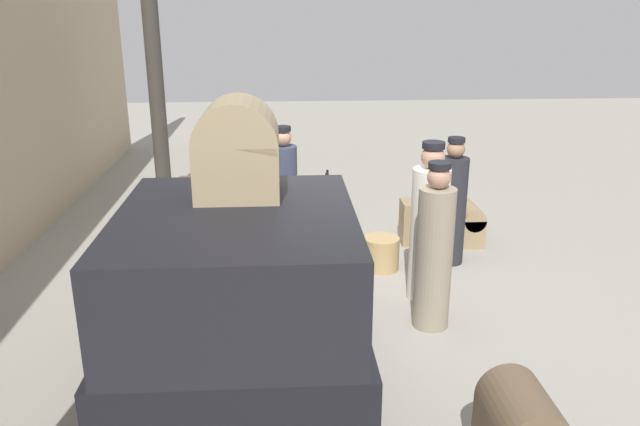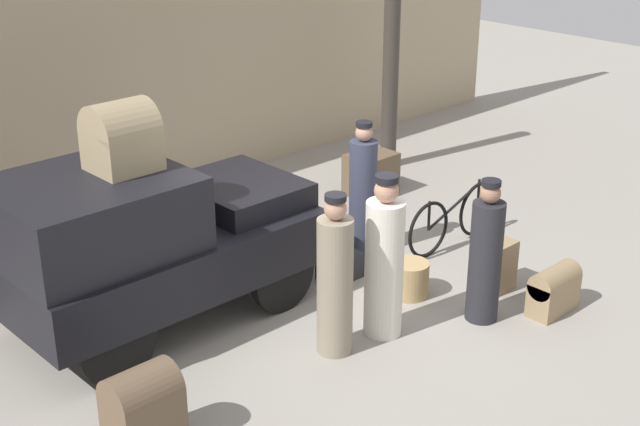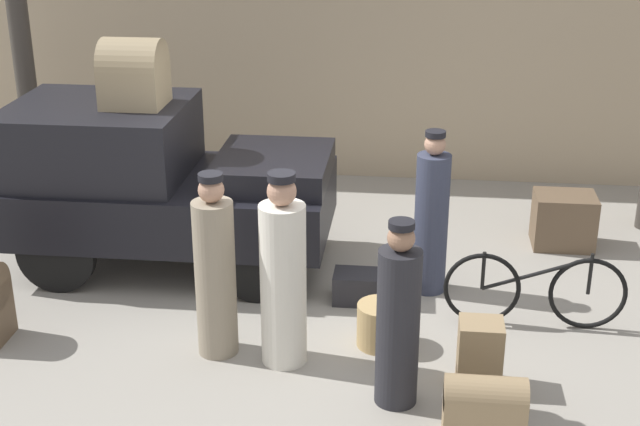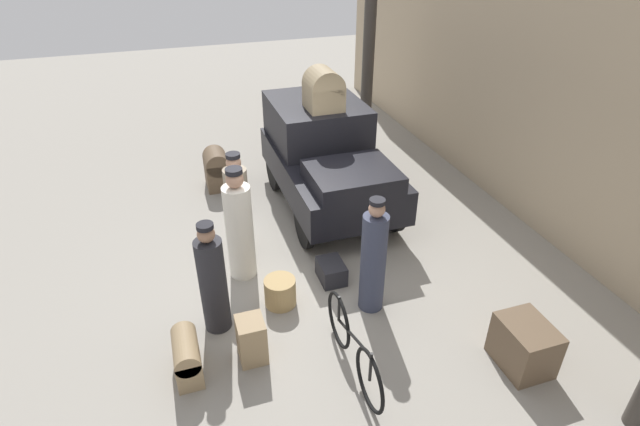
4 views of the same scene
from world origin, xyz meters
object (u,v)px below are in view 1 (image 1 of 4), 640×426
truck (244,286)px  trunk_wicker_pale (469,222)px  conductor_in_dark_uniform (429,230)px  porter_lifting_near_truck (284,199)px  trunk_large_brown (413,222)px  wicker_basket (381,253)px  suitcase_small_leather (314,268)px  porter_carrying_trunk (452,207)px  suitcase_black_upright (196,201)px  trunk_on_truck_roof (237,151)px  bicycle (330,206)px  porter_with_bicycle (434,254)px

truck → trunk_wicker_pale: size_ratio=5.37×
conductor_in_dark_uniform → porter_lifting_near_truck: conductor_in_dark_uniform is taller
truck → porter_lifting_near_truck: (2.91, -0.33, -0.18)m
trunk_large_brown → trunk_wicker_pale: bearing=-90.3°
wicker_basket → suitcase_small_leather: 0.89m
wicker_basket → suitcase_small_leather: size_ratio=0.91×
porter_carrying_trunk → suitcase_small_leather: porter_carrying_trunk is taller
porter_lifting_near_truck → suitcase_black_upright: 2.06m
porter_lifting_near_truck → suitcase_small_leather: 1.00m
trunk_large_brown → trunk_on_truck_roof: trunk_on_truck_roof is taller
bicycle → porter_carrying_trunk: porter_carrying_trunk is taller
porter_with_bicycle → suitcase_black_upright: (3.40, 2.75, -0.47)m
suitcase_black_upright → suitcase_small_leather: (-2.23, -1.63, -0.15)m
wicker_basket → suitcase_black_upright: suitcase_black_upright is taller
porter_carrying_trunk → conductor_in_dark_uniform: bearing=152.3°
conductor_in_dark_uniform → trunk_large_brown: (1.68, -0.20, -0.51)m
bicycle → trunk_wicker_pale: (-0.57, -1.85, -0.09)m
porter_with_bicycle → trunk_large_brown: size_ratio=2.88×
trunk_wicker_pale → porter_lifting_near_truck: bearing=99.4°
trunk_on_truck_roof → conductor_in_dark_uniform: bearing=-46.2°
bicycle → porter_lifting_near_truck: size_ratio=1.00×
porter_with_bicycle → trunk_large_brown: bearing=-7.2°
bicycle → porter_with_bicycle: size_ratio=1.00×
trunk_large_brown → conductor_in_dark_uniform: bearing=173.1°
porter_with_bicycle → trunk_wicker_pale: bearing=-24.7°
bicycle → porter_with_bicycle: 2.99m
porter_carrying_trunk → bicycle: bearing=48.4°
trunk_large_brown → suitcase_small_leather: size_ratio=1.22×
suitcase_black_upright → trunk_on_truck_roof: bearing=-168.0°
suitcase_black_upright → bicycle: bearing=-105.5°
trunk_on_truck_roof → trunk_large_brown: bearing=-30.8°
suitcase_black_upright → trunk_large_brown: 3.23m
porter_carrying_trunk → truck: bearing=137.9°
porter_with_bicycle → porter_lifting_near_truck: bearing=37.6°
trunk_on_truck_roof → porter_lifting_near_truck: bearing=-6.2°
trunk_on_truck_roof → porter_carrying_trunk: bearing=-40.6°
porter_lifting_near_truck → trunk_large_brown: 1.85m
truck → trunk_large_brown: bearing=-31.9°
conductor_in_dark_uniform → porter_carrying_trunk: size_ratio=1.10×
trunk_large_brown → bicycle: bearing=62.6°
wicker_basket → trunk_wicker_pale: 1.58m
porter_with_bicycle → suitcase_small_leather: (1.17, 1.12, -0.63)m
porter_lifting_near_truck → truck: bearing=173.5°
porter_lifting_near_truck → suitcase_black_upright: size_ratio=2.50×
conductor_in_dark_uniform → suitcase_small_leather: 1.48m
porter_with_bicycle → trunk_large_brown: porter_with_bicycle is taller
porter_lifting_near_truck → trunk_large_brown: porter_lifting_near_truck is taller
wicker_basket → suitcase_small_leather: bearing=107.9°
truck → suitcase_small_leather: (2.21, -0.66, -0.82)m
conductor_in_dark_uniform → porter_lifting_near_truck: 1.99m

